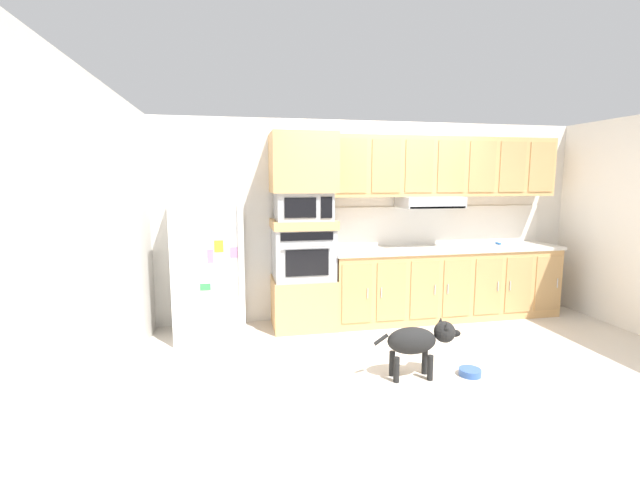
{
  "coord_description": "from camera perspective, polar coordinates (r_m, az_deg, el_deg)",
  "views": [
    {
      "loc": [
        -1.79,
        -4.25,
        1.76
      ],
      "look_at": [
        -0.89,
        0.24,
        1.13
      ],
      "focal_mm": 24.24,
      "sensor_mm": 36.0,
      "label": 1
    }
  ],
  "objects": [
    {
      "name": "ground_plane",
      "position": [
        4.94,
        10.96,
        -13.15
      ],
      "size": [
        9.6,
        9.6,
        0.0
      ],
      "primitive_type": "plane",
      "color": "beige"
    },
    {
      "name": "back_kitchen_wall",
      "position": [
        5.68,
        7.06,
        2.66
      ],
      "size": [
        6.2,
        0.12,
        2.5
      ],
      "primitive_type": "cube",
      "color": "silver",
      "rests_on": "ground"
    },
    {
      "name": "side_panel_left",
      "position": [
        4.4,
        -24.56,
        0.49
      ],
      "size": [
        0.12,
        7.1,
        2.5
      ],
      "primitive_type": "cube",
      "color": "silver",
      "rests_on": "ground"
    },
    {
      "name": "side_panel_right",
      "position": [
        6.28,
        35.69,
        1.73
      ],
      "size": [
        0.12,
        7.1,
        2.5
      ],
      "primitive_type": "cube",
      "color": "white",
      "rests_on": "ground"
    },
    {
      "name": "refrigerator",
      "position": [
        5.02,
        -14.41,
        -2.48
      ],
      "size": [
        0.76,
        0.73,
        1.76
      ],
      "color": "white",
      "rests_on": "ground"
    },
    {
      "name": "oven_base_cabinet",
      "position": [
        5.27,
        -2.21,
        -8.2
      ],
      "size": [
        0.74,
        0.62,
        0.6
      ],
      "primitive_type": "cube",
      "color": "tan",
      "rests_on": "ground"
    },
    {
      "name": "built_in_oven",
      "position": [
        5.14,
        -2.24,
        -1.77
      ],
      "size": [
        0.7,
        0.62,
        0.6
      ],
      "color": "#A8AAAF",
      "rests_on": "oven_base_cabinet"
    },
    {
      "name": "appliance_mid_shelf",
      "position": [
        5.09,
        -2.27,
        2.12
      ],
      "size": [
        0.74,
        0.62,
        0.1
      ],
      "primitive_type": "cube",
      "color": "tan",
      "rests_on": "built_in_oven"
    },
    {
      "name": "microwave",
      "position": [
        5.07,
        -2.27,
        4.48
      ],
      "size": [
        0.64,
        0.54,
        0.32
      ],
      "color": "#A8AAAF",
      "rests_on": "appliance_mid_shelf"
    },
    {
      "name": "appliance_upper_cabinet",
      "position": [
        5.07,
        -2.31,
        10.13
      ],
      "size": [
        0.74,
        0.62,
        0.68
      ],
      "primitive_type": "cube",
      "color": "tan",
      "rests_on": "microwave"
    },
    {
      "name": "lower_cabinet_run",
      "position": [
        5.81,
        16.18,
        -5.57
      ],
      "size": [
        2.96,
        0.63,
        0.88
      ],
      "color": "tan",
      "rests_on": "ground"
    },
    {
      "name": "countertop_slab",
      "position": [
        5.73,
        16.34,
        -1.08
      ],
      "size": [
        3.0,
        0.64,
        0.04
      ],
      "primitive_type": "cube",
      "color": "beige",
      "rests_on": "lower_cabinet_run"
    },
    {
      "name": "backsplash_panel",
      "position": [
        5.95,
        15.16,
        1.91
      ],
      "size": [
        3.0,
        0.02,
        0.5
      ],
      "primitive_type": "cube",
      "color": "silver",
      "rests_on": "countertop_slab"
    },
    {
      "name": "upper_cabinet_with_hood",
      "position": [
        5.76,
        16.04,
        8.99
      ],
      "size": [
        2.96,
        0.48,
        0.88
      ],
      "color": "tan",
      "rests_on": "backsplash_panel"
    },
    {
      "name": "screwdriver",
      "position": [
        6.19,
        22.54,
        -0.4
      ],
      "size": [
        0.13,
        0.12,
        0.03
      ],
      "color": "blue",
      "rests_on": "countertop_slab"
    },
    {
      "name": "dog",
      "position": [
        4.05,
        12.93,
        -12.79
      ],
      "size": [
        0.81,
        0.27,
        0.53
      ],
      "rotation": [
        0.0,
        0.0,
        -0.07
      ],
      "color": "black",
      "rests_on": "ground"
    },
    {
      "name": "dog_food_bowl",
      "position": [
        4.33,
        19.2,
        -16.13
      ],
      "size": [
        0.2,
        0.2,
        0.06
      ],
      "color": "#3359A5",
      "rests_on": "ground"
    }
  ]
}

